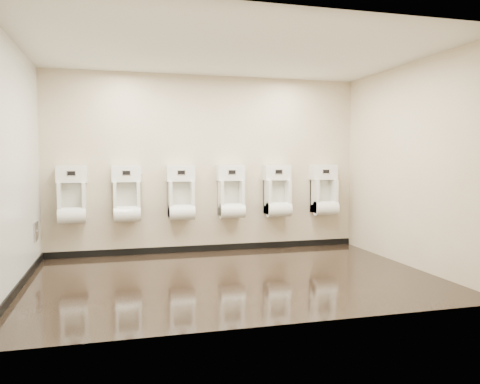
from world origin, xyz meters
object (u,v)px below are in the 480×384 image
object	(u,v)px
urinal_3	(231,196)
urinal_4	(277,195)
urinal_1	(127,198)
urinal_0	(72,199)
urinal_2	(181,197)
access_panel	(36,231)
urinal_5	(324,194)

from	to	relation	value
urinal_3	urinal_4	xyz separation A→B (m)	(0.78, 0.00, 0.00)
urinal_1	urinal_4	distance (m)	2.40
urinal_0	urinal_1	distance (m)	0.78
urinal_2	access_panel	bearing A→B (deg)	-168.82
urinal_1	urinal_3	size ratio (longest dim) A/B	1.00
urinal_0	urinal_1	bearing A→B (deg)	0.00
urinal_5	access_panel	bearing A→B (deg)	-174.82
urinal_2	urinal_1	bearing A→B (deg)	180.00
access_panel	urinal_2	bearing A→B (deg)	11.18
urinal_5	urinal_2	bearing A→B (deg)	180.00
urinal_2	urinal_3	distance (m)	0.80
urinal_1	urinal_2	distance (m)	0.82
urinal_1	urinal_3	distance (m)	1.62
urinal_3	access_panel	bearing A→B (deg)	-171.92
urinal_3	urinal_4	size ratio (longest dim) A/B	1.00
access_panel	urinal_1	world-z (taller)	urinal_1
urinal_2	urinal_5	world-z (taller)	same
urinal_1	urinal_3	bearing A→B (deg)	0.00
urinal_2	urinal_5	size ratio (longest dim) A/B	1.00
urinal_4	urinal_5	bearing A→B (deg)	0.00
access_panel	urinal_1	distance (m)	1.34
urinal_2	urinal_4	distance (m)	1.58
urinal_0	urinal_2	size ratio (longest dim) A/B	1.00
urinal_3	urinal_5	distance (m)	1.61
urinal_2	urinal_5	xyz separation A→B (m)	(2.41, 0.00, 0.00)
urinal_0	urinal_3	distance (m)	2.39
urinal_0	urinal_4	world-z (taller)	same
urinal_0	urinal_4	distance (m)	3.17
urinal_0	urinal_5	size ratio (longest dim) A/B	1.00
urinal_0	urinal_3	bearing A→B (deg)	0.00
urinal_2	urinal_0	bearing A→B (deg)	180.00
urinal_3	urinal_0	bearing A→B (deg)	180.00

